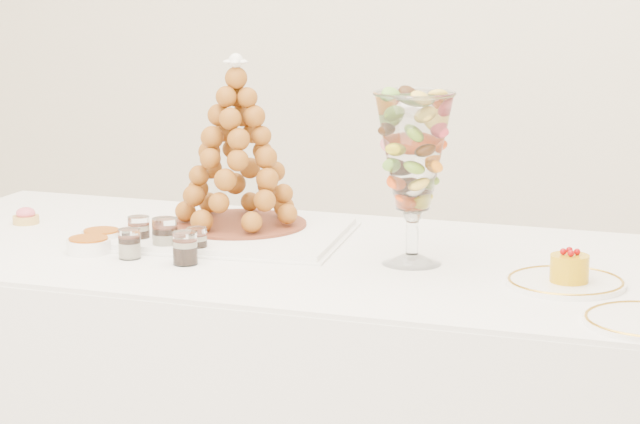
% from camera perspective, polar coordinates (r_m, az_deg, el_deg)
% --- Properties ---
extents(lace_tray, '(0.60, 0.49, 0.02)m').
position_cam_1_polar(lace_tray, '(2.94, -4.35, -1.00)').
color(lace_tray, white).
rests_on(lace_tray, buffet_table).
extents(macaron_vase, '(0.17, 0.17, 0.37)m').
position_cam_1_polar(macaron_vase, '(2.66, 4.30, 2.66)').
color(macaron_vase, white).
rests_on(macaron_vase, buffet_table).
extents(cake_plate, '(0.24, 0.24, 0.01)m').
position_cam_1_polar(cake_plate, '(2.57, 11.16, -3.20)').
color(cake_plate, white).
rests_on(cake_plate, buffet_table).
extents(pink_tart, '(0.07, 0.07, 0.04)m').
position_cam_1_polar(pink_tart, '(3.17, -13.30, -0.21)').
color(pink_tart, tan).
rests_on(pink_tart, buffet_table).
extents(verrine_a, '(0.05, 0.05, 0.07)m').
position_cam_1_polar(verrine_a, '(2.88, -8.28, -0.86)').
color(verrine_a, white).
rests_on(verrine_a, buffet_table).
extents(verrine_b, '(0.06, 0.06, 0.08)m').
position_cam_1_polar(verrine_b, '(2.81, -7.10, -1.05)').
color(verrine_b, white).
rests_on(verrine_b, buffet_table).
extents(verrine_c, '(0.05, 0.05, 0.06)m').
position_cam_1_polar(verrine_c, '(2.78, -5.65, -1.34)').
color(verrine_c, white).
rests_on(verrine_c, buffet_table).
extents(verrine_d, '(0.06, 0.06, 0.07)m').
position_cam_1_polar(verrine_d, '(2.77, -8.71, -1.44)').
color(verrine_d, white).
rests_on(verrine_d, buffet_table).
extents(verrine_e, '(0.05, 0.05, 0.07)m').
position_cam_1_polar(verrine_e, '(2.70, -6.19, -1.65)').
color(verrine_e, white).
rests_on(verrine_e, buffet_table).
extents(ramekin_back, '(0.09, 0.09, 0.03)m').
position_cam_1_polar(ramekin_back, '(2.92, -9.96, -1.15)').
color(ramekin_back, white).
rests_on(ramekin_back, buffet_table).
extents(ramekin_front, '(0.10, 0.10, 0.03)m').
position_cam_1_polar(ramekin_front, '(2.84, -10.53, -1.53)').
color(ramekin_front, white).
rests_on(ramekin_front, buffet_table).
extents(croquembouche, '(0.34, 0.34, 0.41)m').
position_cam_1_polar(croquembouche, '(2.95, -3.81, 3.16)').
color(croquembouche, brown).
rests_on(croquembouche, lace_tray).
extents(mousse_cake, '(0.08, 0.08, 0.07)m').
position_cam_1_polar(mousse_cake, '(2.55, 11.33, -2.52)').
color(mousse_cake, '#D09909').
rests_on(mousse_cake, cake_plate).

